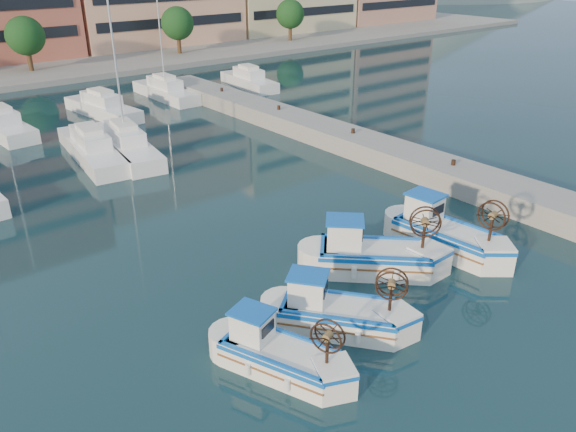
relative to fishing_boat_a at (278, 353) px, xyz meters
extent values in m
plane|color=#18353E|center=(4.59, 0.17, -0.69)|extent=(300.00, 300.00, 0.00)
cube|color=gray|center=(17.59, 8.17, -0.09)|extent=(3.00, 60.00, 1.20)
cylinder|color=#3F2B19|center=(8.59, 53.67, 0.81)|extent=(0.50, 0.50, 3.00)
sphere|color=#19471B|center=(8.59, 53.67, 3.51)|extent=(4.00, 4.00, 4.00)
cylinder|color=#3F2B19|center=(26.59, 53.67, 0.81)|extent=(0.50, 0.50, 3.00)
sphere|color=#19471B|center=(26.59, 53.67, 3.51)|extent=(4.00, 4.00, 4.00)
cylinder|color=#3F2B19|center=(44.59, 53.67, 0.81)|extent=(0.50, 0.50, 3.00)
sphere|color=#19471B|center=(44.59, 53.67, 3.51)|extent=(4.00, 4.00, 4.00)
cube|color=white|center=(3.33, 23.63, -0.19)|extent=(3.40, 10.01, 1.00)
cube|color=white|center=(5.46, 23.18, -0.19)|extent=(3.71, 10.30, 1.00)
cylinder|color=silver|center=(5.46, 23.18, 5.31)|extent=(0.12, 0.12, 11.00)
cube|color=white|center=(0.32, 32.91, -0.19)|extent=(2.82, 8.26, 1.00)
cube|color=white|center=(8.08, 33.36, -0.19)|extent=(3.26, 8.95, 1.00)
cube|color=white|center=(14.94, 35.52, -0.19)|extent=(2.23, 8.96, 1.00)
cylinder|color=silver|center=(14.94, 35.52, 5.31)|extent=(0.12, 0.12, 11.00)
cube|color=white|center=(23.57, 34.51, -0.19)|extent=(3.16, 8.38, 1.00)
cube|color=white|center=(0.05, -0.12, -0.23)|extent=(2.83, 4.03, 0.93)
cube|color=#0D53B4|center=(0.05, -0.12, 0.13)|extent=(2.91, 4.15, 0.14)
cube|color=blue|center=(0.05, -0.12, 0.07)|extent=(2.37, 3.56, 0.05)
cube|color=white|center=(-0.34, 0.87, 0.72)|extent=(1.32, 1.42, 0.97)
cube|color=#0D53B4|center=(-0.34, 0.87, 1.25)|extent=(1.49, 1.59, 0.07)
cylinder|color=#331E14|center=(0.62, -1.60, 0.75)|extent=(0.11, 0.11, 1.02)
cylinder|color=brown|center=(0.62, -1.60, 1.30)|extent=(0.35, 0.33, 0.25)
torus|color=#331E14|center=(0.50, -1.65, 1.30)|extent=(0.43, 0.99, 1.03)
torus|color=#331E14|center=(0.75, -1.55, 1.30)|extent=(0.43, 0.99, 1.03)
cube|color=white|center=(3.01, 0.32, -0.19)|extent=(3.79, 4.20, 1.00)
cube|color=#0D53B4|center=(3.01, 0.32, 0.19)|extent=(3.91, 4.33, 0.15)
cube|color=blue|center=(3.01, 0.32, 0.13)|extent=(3.25, 3.65, 0.06)
cube|color=white|center=(2.31, 1.22, 0.83)|extent=(1.58, 1.62, 1.04)
cube|color=#0D53B4|center=(2.31, 1.22, 1.40)|extent=(1.78, 1.82, 0.08)
cylinder|color=#331E14|center=(4.06, -1.03, 0.86)|extent=(0.11, 0.11, 1.10)
cylinder|color=brown|center=(4.06, -1.03, 1.45)|extent=(0.40, 0.40, 0.27)
torus|color=#331E14|center=(3.95, -1.12, 1.45)|extent=(0.73, 0.92, 1.11)
torus|color=#331E14|center=(4.17, -0.94, 1.45)|extent=(0.73, 0.92, 1.11)
cube|color=white|center=(6.93, 2.30, -0.13)|extent=(4.55, 4.49, 1.12)
cube|color=#0D53B4|center=(6.93, 2.30, 0.30)|extent=(4.69, 4.63, 0.17)
cube|color=blue|center=(6.93, 2.30, 0.23)|extent=(3.94, 3.88, 0.06)
cube|color=white|center=(6.01, 3.19, 1.02)|extent=(1.81, 1.81, 1.17)
cube|color=#0D53B4|center=(6.01, 3.19, 1.66)|extent=(2.04, 2.03, 0.09)
cylinder|color=#331E14|center=(8.30, 0.96, 1.05)|extent=(0.13, 0.13, 1.24)
cylinder|color=brown|center=(8.30, 0.96, 1.71)|extent=(0.45, 0.45, 0.30)
torus|color=#331E14|center=(8.19, 0.85, 1.71)|extent=(0.95, 0.92, 1.25)
torus|color=#331E14|center=(8.42, 1.08, 1.71)|extent=(0.95, 0.92, 1.25)
cube|color=white|center=(10.78, 1.50, -0.13)|extent=(2.32, 4.64, 1.12)
cube|color=#0D53B4|center=(10.78, 1.50, 0.30)|extent=(2.39, 4.78, 0.17)
cube|color=blue|center=(10.78, 1.50, 0.23)|extent=(1.86, 4.16, 0.06)
cube|color=white|center=(10.66, 2.78, 1.02)|extent=(1.30, 1.49, 1.17)
cube|color=#0D53B4|center=(10.66, 2.78, 1.66)|extent=(1.47, 1.66, 0.09)
cylinder|color=#331E14|center=(10.95, -0.41, 1.05)|extent=(0.13, 0.13, 1.24)
cylinder|color=brown|center=(10.95, -0.41, 1.71)|extent=(0.37, 0.33, 0.30)
torus|color=#331E14|center=(10.79, -0.43, 1.71)|extent=(0.19, 1.25, 1.25)
torus|color=#331E14|center=(11.11, -0.40, 1.71)|extent=(0.19, 1.25, 1.25)
camera|label=1|loc=(-8.72, -11.21, 11.50)|focal=35.00mm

